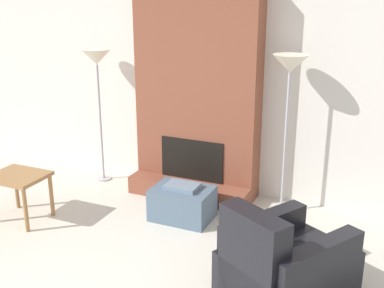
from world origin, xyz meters
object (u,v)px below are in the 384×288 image
Objects in this scene: armchair at (282,267)px; floor_lamp_right at (290,72)px; side_table at (19,182)px; floor_lamp_left at (97,63)px; ottoman at (182,203)px.

floor_lamp_right is at bearing -46.22° from armchair.
armchair is 2.98m from side_table.
floor_lamp_right is at bearing 0.00° from floor_lamp_left.
floor_lamp_right is at bearing 32.65° from ottoman.
floor_lamp_left reaches higher than armchair.
armchair is at bearing -29.29° from floor_lamp_left.
armchair is at bearing -35.33° from ottoman.
floor_lamp_left is (-1.46, 0.62, 1.37)m from ottoman.
floor_lamp_left is 0.96× the size of floor_lamp_right.
floor_lamp_left reaches higher than ottoman.
floor_lamp_right is (-0.38, 1.57, 1.35)m from armchair.
side_table is 0.34× the size of floor_lamp_left.
armchair is (1.35, -0.95, 0.08)m from ottoman.
armchair is at bearing -76.48° from floor_lamp_right.
ottoman is 1.83m from floor_lamp_right.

